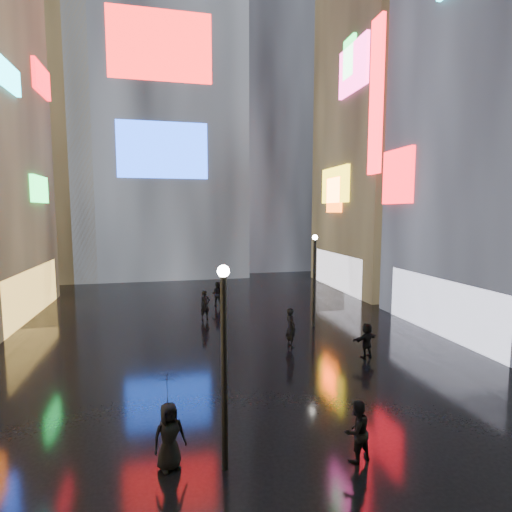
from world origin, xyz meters
name	(u,v)px	position (x,y,z in m)	size (l,w,h in m)	color
ground	(223,332)	(0.00, 20.00, 0.00)	(140.00, 140.00, 0.00)	black
building_right_far	(395,121)	(15.98, 30.00, 13.98)	(10.28, 12.00, 28.00)	black
tower_main	(161,72)	(-3.00, 43.97, 21.01)	(16.00, 14.20, 42.00)	black
tower_flank_right	(267,122)	(9.00, 46.00, 17.00)	(12.00, 12.00, 34.00)	black
tower_flank_left	(46,144)	(-14.00, 42.00, 13.00)	(10.00, 10.00, 26.00)	black
lamp_near	(224,356)	(-1.58, 8.53, 2.94)	(0.30, 0.30, 5.20)	black
lamp_far	(314,275)	(5.15, 19.96, 2.94)	(0.30, 0.30, 5.20)	black
pedestrian_1	(357,431)	(1.80, 8.13, 0.81)	(0.78, 0.61, 1.61)	black
pedestrian_4	(169,436)	(-2.94, 8.87, 0.86)	(0.84, 0.54, 1.71)	black
pedestrian_5	(367,340)	(5.72, 14.90, 0.77)	(1.43, 0.45, 1.54)	black
pedestrian_6	(205,305)	(-0.71, 22.72, 0.89)	(0.65, 0.43, 1.78)	black
pedestrian_7	(217,294)	(0.46, 26.12, 0.84)	(0.81, 0.63, 1.68)	black
umbrella_2	(168,388)	(-2.94, 8.87, 2.11)	(0.86, 0.88, 0.79)	black
pedestrian_8	(291,327)	(2.83, 16.95, 0.95)	(0.69, 0.45, 1.90)	black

